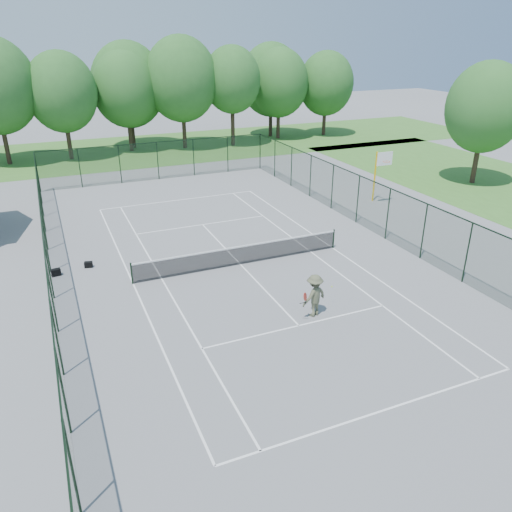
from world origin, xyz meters
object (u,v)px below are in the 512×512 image
(tennis_net, at_px, (240,254))
(tennis_player, at_px, (314,295))
(basketball_goal, at_px, (380,167))
(sports_bag_a, at_px, (56,272))

(tennis_net, bearing_deg, tennis_player, -80.77)
(basketball_goal, relative_size, tennis_player, 1.83)
(tennis_net, relative_size, sports_bag_a, 25.36)
(basketball_goal, height_order, sports_bag_a, basketball_goal)
(tennis_net, distance_m, sports_bag_a, 9.10)
(sports_bag_a, height_order, tennis_player, tennis_player)
(basketball_goal, xyz_separation_m, tennis_player, (-11.63, -11.68, -1.64))
(tennis_net, relative_size, tennis_player, 5.57)
(basketball_goal, distance_m, sports_bag_a, 21.76)
(tennis_net, height_order, sports_bag_a, tennis_net)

